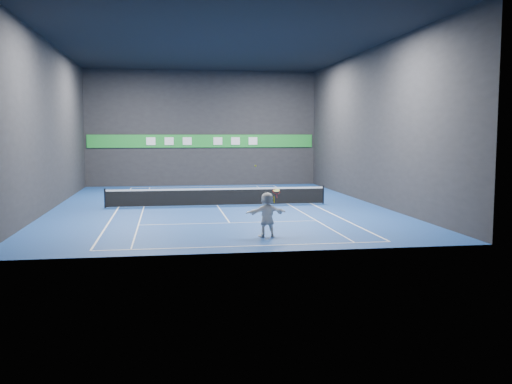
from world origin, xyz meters
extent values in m
plane|color=navy|center=(0.00, 0.00, 0.00)|extent=(26.00, 26.00, 0.00)
plane|color=black|center=(0.00, 0.00, 9.00)|extent=(26.00, 26.00, 0.00)
cube|color=black|center=(0.00, 13.00, 4.50)|extent=(18.00, 0.10, 9.00)
cube|color=black|center=(0.00, -13.00, 4.50)|extent=(18.00, 0.10, 9.00)
cube|color=black|center=(-9.00, 0.00, 4.50)|extent=(0.10, 26.00, 9.00)
cube|color=black|center=(9.00, 0.00, 4.50)|extent=(0.10, 26.00, 9.00)
cube|color=white|center=(0.00, -11.89, 0.00)|extent=(10.98, 0.08, 0.01)
cube|color=white|center=(0.00, 11.89, 0.00)|extent=(10.98, 0.08, 0.01)
cube|color=white|center=(-5.49, 0.00, 0.00)|extent=(0.08, 23.78, 0.01)
cube|color=white|center=(5.49, 0.00, 0.00)|extent=(0.08, 23.78, 0.01)
cube|color=white|center=(-4.11, 0.00, 0.00)|extent=(0.06, 23.78, 0.01)
cube|color=white|center=(4.11, 0.00, 0.00)|extent=(0.06, 23.78, 0.01)
cube|color=white|center=(0.00, -6.40, 0.00)|extent=(8.23, 0.06, 0.01)
cube|color=white|center=(0.00, 6.40, 0.00)|extent=(8.23, 0.06, 0.01)
cube|color=white|center=(0.00, 0.00, 0.00)|extent=(0.06, 12.80, 0.01)
imported|color=white|center=(1.07, -10.12, 0.89)|extent=(1.71, 0.75, 1.78)
sphere|color=#C0D824|center=(0.63, -10.02, 2.81)|extent=(0.07, 0.07, 0.07)
cylinder|color=black|center=(-6.20, 0.00, 0.54)|extent=(0.10, 0.10, 1.07)
cylinder|color=black|center=(6.20, 0.00, 0.54)|extent=(0.10, 0.10, 1.07)
cube|color=black|center=(0.00, 0.00, 0.47)|extent=(12.40, 0.03, 0.86)
cube|color=white|center=(0.00, 0.00, 0.95)|extent=(12.40, 0.04, 0.10)
cube|color=#1F9030|center=(0.00, 12.94, 3.50)|extent=(17.64, 0.06, 1.00)
cube|color=white|center=(-4.00, 12.88, 3.50)|extent=(0.70, 0.04, 0.60)
cube|color=white|center=(-2.60, 12.88, 3.50)|extent=(0.70, 0.04, 0.60)
cube|color=white|center=(-1.20, 12.88, 3.50)|extent=(0.70, 0.04, 0.60)
cube|color=white|center=(1.20, 12.88, 3.50)|extent=(0.70, 0.04, 0.60)
cube|color=white|center=(2.60, 12.88, 3.50)|extent=(0.70, 0.04, 0.60)
cube|color=white|center=(4.00, 12.88, 3.50)|extent=(0.70, 0.04, 0.60)
torus|color=#B31413|center=(1.46, -10.07, 1.79)|extent=(0.40, 0.34, 0.25)
cylinder|color=#C8E24F|center=(1.46, -10.07, 1.84)|extent=(0.37, 0.34, 0.15)
cylinder|color=red|center=(1.47, -10.07, 1.60)|extent=(0.09, 0.14, 0.16)
cylinder|color=#FFF30D|center=(1.36, -10.09, 1.47)|extent=(0.07, 0.13, 0.26)
camera|label=1|loc=(-2.81, -32.08, 4.06)|focal=40.00mm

